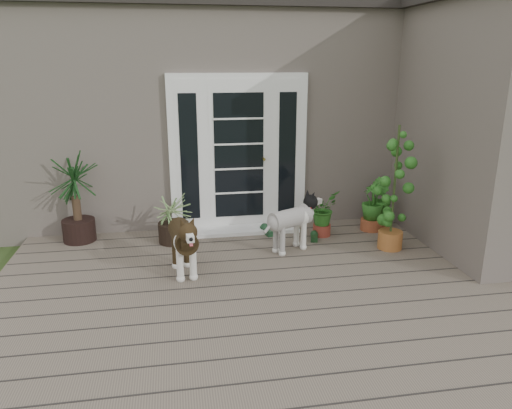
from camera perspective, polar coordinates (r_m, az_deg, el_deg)
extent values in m
cube|color=#6B5B4C|center=(5.08, 3.75, -11.25)|extent=(6.20, 4.60, 0.12)
cube|color=#665E54|center=(8.72, -2.61, 10.84)|extent=(7.40, 4.00, 3.10)
cube|color=#2D2826|center=(8.71, -2.76, 21.71)|extent=(7.60, 4.20, 0.20)
cube|color=#665E54|center=(6.81, 26.38, 7.50)|extent=(1.60, 2.40, 3.10)
cube|color=white|center=(6.73, -2.07, 6.06)|extent=(1.90, 0.14, 2.15)
cube|color=white|center=(6.81, -1.75, -2.96)|extent=(1.60, 0.40, 0.05)
imported|color=#215B1A|center=(6.64, 7.81, -1.42)|extent=(0.60, 0.60, 0.54)
imported|color=#164E1A|center=(7.11, 14.35, -0.70)|extent=(0.44, 0.44, 0.51)
imported|color=#1C651C|center=(6.98, 13.51, -0.70)|extent=(0.37, 0.37, 0.57)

